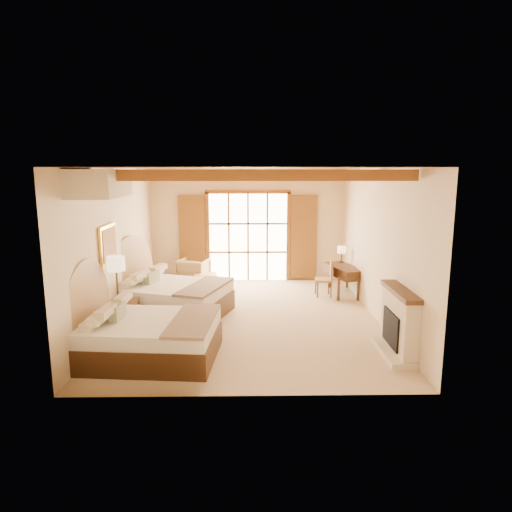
{
  "coord_description": "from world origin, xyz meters",
  "views": [
    {
      "loc": [
        0.01,
        -9.5,
        3.17
      ],
      "look_at": [
        0.17,
        0.2,
        1.33
      ],
      "focal_mm": 32.0,
      "sensor_mm": 36.0,
      "label": 1
    }
  ],
  "objects_px": {
    "bed_near": "(139,333)",
    "desk": "(343,279)",
    "nightstand": "(125,316)",
    "armchair": "(193,272)",
    "bed_far": "(166,294)"
  },
  "relations": [
    {
      "from": "bed_far",
      "to": "armchair",
      "type": "xyz_separation_m",
      "value": [
        0.29,
        2.63,
        -0.08
      ]
    },
    {
      "from": "nightstand",
      "to": "armchair",
      "type": "height_order",
      "value": "armchair"
    },
    {
      "from": "bed_near",
      "to": "armchair",
      "type": "relative_size",
      "value": 2.95
    },
    {
      "from": "bed_far",
      "to": "desk",
      "type": "relative_size",
      "value": 1.9
    },
    {
      "from": "nightstand",
      "to": "desk",
      "type": "xyz_separation_m",
      "value": [
        4.9,
        2.7,
        0.08
      ]
    },
    {
      "from": "nightstand",
      "to": "desk",
      "type": "bearing_deg",
      "value": 21.08
    },
    {
      "from": "bed_far",
      "to": "armchair",
      "type": "distance_m",
      "value": 2.64
    },
    {
      "from": "bed_near",
      "to": "bed_far",
      "type": "height_order",
      "value": "bed_far"
    },
    {
      "from": "bed_far",
      "to": "bed_near",
      "type": "bearing_deg",
      "value": -71.76
    },
    {
      "from": "bed_far",
      "to": "armchair",
      "type": "bearing_deg",
      "value": 102.59
    },
    {
      "from": "bed_near",
      "to": "desk",
      "type": "xyz_separation_m",
      "value": [
        4.3,
        4.03,
        -0.06
      ]
    },
    {
      "from": "bed_far",
      "to": "desk",
      "type": "distance_m",
      "value": 4.57
    },
    {
      "from": "bed_near",
      "to": "desk",
      "type": "height_order",
      "value": "bed_near"
    },
    {
      "from": "armchair",
      "to": "bed_near",
      "type": "bearing_deg",
      "value": 101.17
    },
    {
      "from": "armchair",
      "to": "desk",
      "type": "height_order",
      "value": "armchair"
    }
  ]
}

